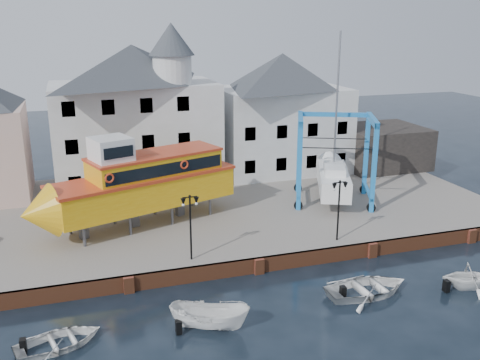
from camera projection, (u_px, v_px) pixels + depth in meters
name	position (u px, v px, depth m)	size (l,w,h in m)	color
ground	(259.00, 273.00, 33.39)	(140.00, 140.00, 0.00)	black
hardstanding	(213.00, 209.00, 43.29)	(44.00, 22.00, 1.00)	slate
quay_wall	(258.00, 265.00, 33.35)	(44.00, 0.47, 1.00)	brown
building_white_main	(137.00, 114.00, 46.65)	(14.00, 8.30, 14.00)	silver
building_white_right	(281.00, 113.00, 51.44)	(12.00, 8.00, 11.20)	silver
shed_dark	(381.00, 147.00, 53.56)	(8.00, 7.00, 4.00)	black
lamp_post_left	(190.00, 211.00, 32.12)	(1.12, 0.32, 4.20)	black
lamp_post_right	(339.00, 195.00, 35.03)	(1.12, 0.32, 4.20)	black
tour_boat	(133.00, 184.00, 37.46)	(15.65, 8.44, 6.67)	#59595E
travel_lift	(333.00, 172.00, 43.74)	(7.66, 9.06, 13.42)	#1C68A9
motorboat_a	(210.00, 329.00, 27.41)	(1.58, 4.19, 1.62)	white
motorboat_b	(367.00, 294.00, 30.86)	(3.58, 5.01, 1.04)	white
motorboat_c	(468.00, 288.00, 31.55)	(2.81, 3.26, 1.72)	white
motorboat_d	(60.00, 347.00, 25.89)	(2.94, 4.11, 0.85)	white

